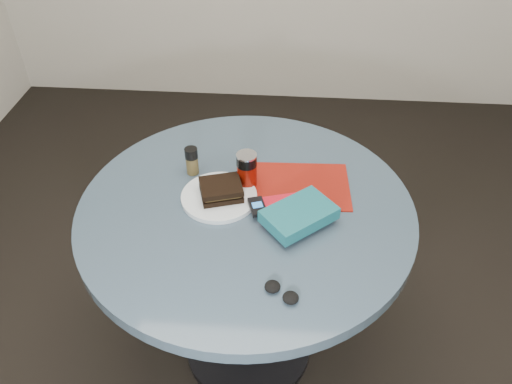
# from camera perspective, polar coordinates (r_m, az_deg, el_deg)

# --- Properties ---
(ground) EXTENTS (4.00, 4.00, 0.00)m
(ground) POSITION_cam_1_polar(r_m,az_deg,el_deg) (2.06, -0.87, -17.24)
(ground) COLOR black
(ground) RESTS_ON ground
(table) EXTENTS (1.00, 1.00, 0.75)m
(table) POSITION_cam_1_polar(r_m,az_deg,el_deg) (1.60, -1.08, -5.81)
(table) COLOR black
(table) RESTS_ON ground
(plate) EXTENTS (0.25, 0.25, 0.01)m
(plate) POSITION_cam_1_polar(r_m,az_deg,el_deg) (1.50, -4.24, -0.55)
(plate) COLOR silver
(plate) RESTS_ON table
(sandwich) EXTENTS (0.14, 0.13, 0.04)m
(sandwich) POSITION_cam_1_polar(r_m,az_deg,el_deg) (1.48, -4.01, 0.27)
(sandwich) COLOR black
(sandwich) RESTS_ON plate
(soda_can) EXTENTS (0.08, 0.08, 0.12)m
(soda_can) POSITION_cam_1_polar(r_m,az_deg,el_deg) (1.51, -1.07, 2.52)
(soda_can) COLOR #6B0E05
(soda_can) RESTS_ON table
(pepper_grinder) EXTENTS (0.05, 0.05, 0.09)m
(pepper_grinder) POSITION_cam_1_polar(r_m,az_deg,el_deg) (1.58, -7.34, 3.58)
(pepper_grinder) COLOR #493D1F
(pepper_grinder) RESTS_ON table
(magazine) EXTENTS (0.31, 0.24, 0.01)m
(magazine) POSITION_cam_1_polar(r_m,az_deg,el_deg) (1.55, 5.06, 0.72)
(magazine) COLOR maroon
(magazine) RESTS_ON table
(red_book) EXTENTS (0.19, 0.15, 0.01)m
(red_book) POSITION_cam_1_polar(r_m,az_deg,el_deg) (1.46, 3.51, -1.81)
(red_book) COLOR red
(red_book) RESTS_ON magazine
(novel) EXTENTS (0.23, 0.22, 0.04)m
(novel) POSITION_cam_1_polar(r_m,az_deg,el_deg) (1.40, 4.95, -2.61)
(novel) COLOR #13535D
(novel) RESTS_ON red_book
(mp3_player) EXTENTS (0.06, 0.09, 0.01)m
(mp3_player) POSITION_cam_1_polar(r_m,az_deg,el_deg) (1.44, 0.15, -1.68)
(mp3_player) COLOR black
(mp3_player) RESTS_ON red_book
(headphones) EXTENTS (0.10, 0.09, 0.02)m
(headphones) POSITION_cam_1_polar(r_m,az_deg,el_deg) (1.24, 2.93, -11.36)
(headphones) COLOR black
(headphones) RESTS_ON table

